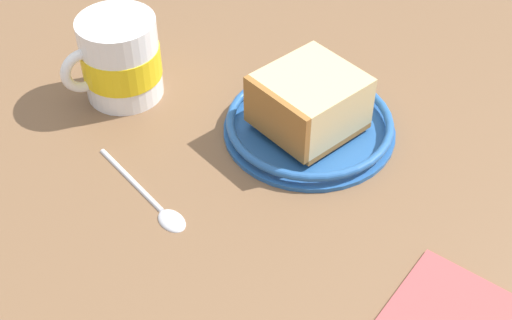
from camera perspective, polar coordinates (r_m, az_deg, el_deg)
The scene contains 5 objects.
ground_plane at distance 65.21cm, azimuth -0.70°, elevation -1.71°, with size 154.34×154.34×3.19cm, color brown.
small_plate at distance 67.40cm, azimuth 4.45°, elevation 2.78°, with size 16.48×16.48×1.71cm.
cake_slice at distance 65.40cm, azimuth 4.41°, elevation 4.59°, with size 8.87×8.22×5.62cm.
tea_mug at distance 71.26cm, azimuth -10.97°, elevation 8.06°, with size 10.18×7.86×8.56cm.
teaspoon at distance 61.16cm, azimuth -8.02°, elevation -3.53°, with size 2.06×12.86×0.80cm.
Camera 1 is at (29.49, 35.13, 44.76)cm, focal length 49.43 mm.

